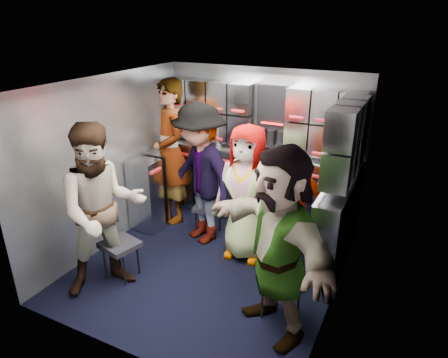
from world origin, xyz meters
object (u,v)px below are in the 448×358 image
at_px(jump_seat_mid_right, 291,228).
at_px(jump_seat_near_right, 282,280).
at_px(jump_seat_mid_left, 208,208).
at_px(attendant_arc_b, 200,175).
at_px(attendant_arc_c, 247,193).
at_px(attendant_arc_d, 288,208).
at_px(jump_seat_center, 252,220).
at_px(attendant_arc_a, 103,210).
at_px(attendant_arc_e, 279,244).
at_px(attendant_standing, 171,152).
at_px(jump_seat_near_left, 120,246).

relative_size(jump_seat_mid_right, jump_seat_near_right, 0.92).
distance_m(jump_seat_mid_left, attendant_arc_b, 0.57).
bearing_deg(attendant_arc_c, attendant_arc_d, -2.01).
bearing_deg(jump_seat_mid_right, jump_seat_center, 178.09).
height_order(attendant_arc_a, attendant_arc_e, attendant_arc_a).
height_order(jump_seat_center, attendant_arc_d, attendant_arc_d).
distance_m(attendant_standing, attendant_arc_e, 2.50).
distance_m(jump_seat_mid_left, attendant_arc_c, 0.86).
height_order(jump_seat_near_right, attendant_arc_d, attendant_arc_d).
relative_size(jump_seat_near_left, attendant_arc_d, 0.30).
relative_size(jump_seat_near_right, attendant_standing, 0.26).
height_order(jump_seat_near_right, attendant_arc_c, attendant_arc_c).
distance_m(jump_seat_mid_right, attendant_arc_b, 1.27).
bearing_deg(jump_seat_center, attendant_arc_c, -90.00).
distance_m(jump_seat_mid_right, attendant_arc_e, 1.29).
distance_m(attendant_arc_d, attendant_arc_e, 1.03).
relative_size(jump_seat_mid_left, jump_seat_near_right, 0.79).
height_order(jump_seat_mid_left, attendant_arc_d, attendant_arc_d).
bearing_deg(attendant_arc_c, jump_seat_near_left, -136.07).
xyz_separation_m(jump_seat_mid_right, attendant_arc_b, (-1.17, -0.07, 0.48)).
bearing_deg(jump_seat_mid_left, attendant_arc_a, -104.75).
bearing_deg(attendant_arc_d, jump_seat_mid_right, 71.61).
bearing_deg(attendant_arc_d, jump_seat_near_right, -92.66).
bearing_deg(attendant_arc_a, jump_seat_mid_left, 24.49).
xyz_separation_m(jump_seat_center, attendant_arc_e, (0.73, -1.19, 0.51)).
height_order(attendant_arc_c, attendant_arc_d, attendant_arc_c).
bearing_deg(jump_seat_center, jump_seat_mid_right, -1.91).
bearing_deg(attendant_standing, jump_seat_near_right, 9.14).
bearing_deg(attendant_arc_d, attendant_arc_b, 156.35).
bearing_deg(jump_seat_near_left, attendant_arc_c, 44.03).
xyz_separation_m(jump_seat_center, attendant_standing, (-1.32, 0.25, 0.61)).
xyz_separation_m(jump_seat_near_left, attendant_arc_b, (0.39, 1.11, 0.51)).
xyz_separation_m(jump_seat_center, jump_seat_mid_right, (0.50, -0.02, 0.03)).
bearing_deg(attendant_standing, jump_seat_center, 30.04).
bearing_deg(attendant_arc_d, attendant_arc_e, -95.41).
relative_size(jump_seat_center, attendant_arc_e, 0.27).
distance_m(attendant_arc_a, attendant_arc_c, 1.60).
distance_m(jump_seat_mid_right, attendant_arc_c, 0.67).
relative_size(attendant_arc_d, attendant_arc_e, 0.83).
height_order(attendant_arc_b, attendant_arc_e, same).
distance_m(jump_seat_near_left, attendant_arc_d, 1.89).
relative_size(attendant_arc_a, attendant_arc_c, 1.11).
distance_m(jump_seat_near_left, attendant_arc_c, 1.53).
bearing_deg(jump_seat_near_left, attendant_arc_a, -90.00).
xyz_separation_m(jump_seat_mid_left, attendant_arc_a, (-0.39, -1.47, 0.55)).
distance_m(jump_seat_mid_left, attendant_arc_d, 1.27).
distance_m(attendant_arc_a, attendant_arc_e, 1.80).
height_order(attendant_arc_a, attendant_arc_d, attendant_arc_a).
relative_size(jump_seat_near_left, jump_seat_mid_left, 1.10).
height_order(jump_seat_center, attendant_standing, attendant_standing).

